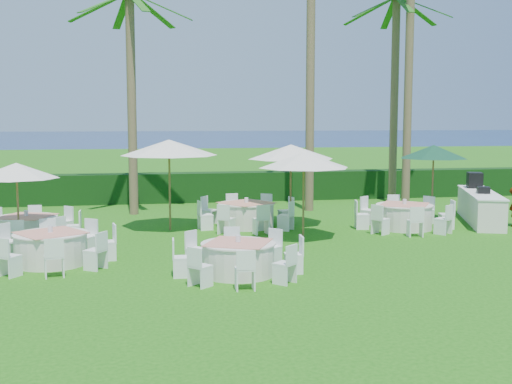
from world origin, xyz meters
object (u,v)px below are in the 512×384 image
(umbrella_b, at_px, (304,160))
(buffet_table, at_px, (480,206))
(banquet_table_a, at_px, (51,247))
(banquet_table_e, at_px, (246,214))
(umbrella_a, at_px, (16,171))
(umbrella_d, at_px, (291,152))
(umbrella_green, at_px, (434,152))
(banquet_table_b, at_px, (238,258))
(banquet_table_f, at_px, (404,216))
(banquet_table_d, at_px, (27,229))
(umbrella_c, at_px, (169,148))

(umbrella_b, xyz_separation_m, buffet_table, (6.61, 2.13, -1.73))
(banquet_table_a, distance_m, banquet_table_e, 6.91)
(umbrella_a, bearing_deg, banquet_table_e, 22.20)
(umbrella_d, height_order, umbrella_green, umbrella_d)
(banquet_table_b, xyz_separation_m, umbrella_d, (2.57, 5.92, 2.01))
(banquet_table_f, height_order, umbrella_green, umbrella_green)
(umbrella_a, relative_size, buffet_table, 0.52)
(banquet_table_d, bearing_deg, banquet_table_e, 12.43)
(banquet_table_b, distance_m, banquet_table_f, 7.79)
(banquet_table_b, distance_m, umbrella_green, 9.81)
(banquet_table_e, relative_size, umbrella_a, 1.36)
(banquet_table_e, bearing_deg, banquet_table_d, -167.57)
(banquet_table_b, xyz_separation_m, banquet_table_e, (1.19, 6.13, 0.03))
(banquet_table_d, relative_size, banquet_table_f, 0.95)
(umbrella_green, bearing_deg, banquet_table_e, 179.55)
(banquet_table_e, bearing_deg, umbrella_b, -63.79)
(buffet_table, bearing_deg, banquet_table_f, -164.94)
(umbrella_a, xyz_separation_m, umbrella_b, (7.63, 0.14, 0.18))
(umbrella_b, relative_size, umbrella_green, 1.00)
(umbrella_a, height_order, buffet_table, umbrella_a)
(umbrella_d, bearing_deg, banquet_table_f, -15.47)
(umbrella_a, xyz_separation_m, umbrella_green, (12.67, 2.57, 0.24))
(umbrella_c, bearing_deg, banquet_table_d, -162.08)
(umbrella_c, relative_size, buffet_table, 0.67)
(banquet_table_e, bearing_deg, umbrella_c, -177.21)
(banquet_table_f, distance_m, umbrella_c, 7.60)
(banquet_table_a, relative_size, umbrella_a, 1.32)
(umbrella_d, distance_m, buffet_table, 6.71)
(banquet_table_f, bearing_deg, umbrella_d, 164.53)
(banquet_table_e, height_order, umbrella_green, umbrella_green)
(umbrella_b, height_order, umbrella_c, umbrella_c)
(umbrella_a, relative_size, umbrella_green, 0.90)
(umbrella_c, bearing_deg, banquet_table_b, -78.56)
(banquet_table_d, bearing_deg, buffet_table, 4.31)
(banquet_table_d, xyz_separation_m, umbrella_c, (4.02, 1.30, 2.16))
(umbrella_b, bearing_deg, banquet_table_a, -164.39)
(banquet_table_b, xyz_separation_m, umbrella_a, (-5.22, 3.52, 1.72))
(banquet_table_e, relative_size, buffet_table, 0.71)
(banquet_table_a, height_order, umbrella_green, umbrella_green)
(banquet_table_e, height_order, umbrella_d, umbrella_d)
(banquet_table_d, xyz_separation_m, umbrella_d, (7.81, 1.21, 2.00))
(banquet_table_b, distance_m, umbrella_d, 6.76)
(banquet_table_e, xyz_separation_m, banquet_table_f, (4.81, -1.16, -0.01))
(banquet_table_d, bearing_deg, umbrella_b, -7.91)
(banquet_table_a, height_order, banquet_table_e, banquet_table_e)
(banquet_table_b, relative_size, umbrella_a, 1.25)
(umbrella_c, xyz_separation_m, umbrella_d, (3.79, -0.09, -0.16))
(umbrella_a, relative_size, umbrella_b, 0.90)
(banquet_table_d, distance_m, banquet_table_f, 11.24)
(banquet_table_d, distance_m, banquet_table_e, 6.58)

